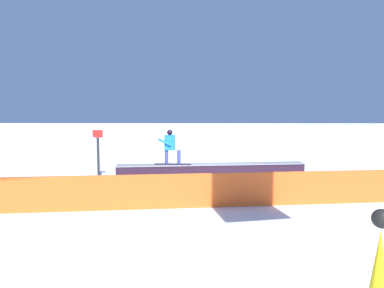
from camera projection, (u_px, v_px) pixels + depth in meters
The scene contains 5 objects.
ground_plane at pixel (212, 178), 14.20m from camera, with size 120.00×120.00×0.00m, color white.
grind_box at pixel (212, 172), 14.17m from camera, with size 7.66×1.52×0.61m.
snowboarder at pixel (171, 146), 13.90m from camera, with size 1.50×0.42×1.39m.
safety_fence at pixel (218, 190), 9.95m from camera, with size 12.27×0.06×0.99m, color orange.
trail_marker at pixel (98, 153), 13.96m from camera, with size 0.40×0.10×1.99m.
Camera 1 is at (0.59, 14.00, 2.78)m, focal length 32.60 mm.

